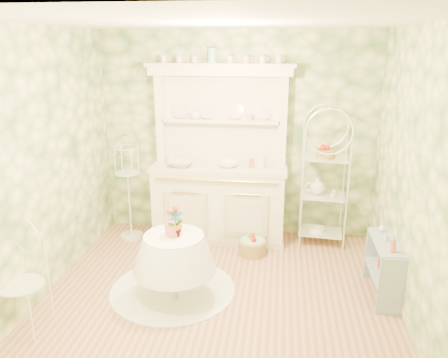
# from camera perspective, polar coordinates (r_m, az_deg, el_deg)

# --- Properties ---
(floor) EXTENTS (3.60, 3.60, 0.00)m
(floor) POSITION_cam_1_polar(r_m,az_deg,el_deg) (4.65, -0.83, -15.54)
(floor) COLOR tan
(floor) RESTS_ON ground
(ceiling) EXTENTS (3.60, 3.60, 0.00)m
(ceiling) POSITION_cam_1_polar(r_m,az_deg,el_deg) (3.91, -1.02, 19.93)
(ceiling) COLOR white
(ceiling) RESTS_ON floor
(wall_left) EXTENTS (3.60, 3.60, 0.00)m
(wall_left) POSITION_cam_1_polar(r_m,az_deg,el_deg) (4.68, -23.27, 1.39)
(wall_left) COLOR #EFEAAC
(wall_left) RESTS_ON floor
(wall_right) EXTENTS (3.60, 3.60, 0.00)m
(wall_right) POSITION_cam_1_polar(r_m,az_deg,el_deg) (4.22, 24.05, -0.34)
(wall_right) COLOR #EFEAAC
(wall_right) RESTS_ON floor
(wall_back) EXTENTS (3.60, 3.60, 0.00)m
(wall_back) POSITION_cam_1_polar(r_m,az_deg,el_deg) (5.81, 1.68, 5.65)
(wall_back) COLOR #EFEAAC
(wall_back) RESTS_ON floor
(wall_front) EXTENTS (3.60, 3.60, 0.00)m
(wall_front) POSITION_cam_1_polar(r_m,az_deg,el_deg) (2.44, -7.21, -11.43)
(wall_front) COLOR #EFEAAC
(wall_front) RESTS_ON floor
(kitchen_dresser) EXTENTS (1.87, 0.61, 2.29)m
(kitchen_dresser) POSITION_cam_1_polar(r_m,az_deg,el_deg) (5.61, -0.67, 3.09)
(kitchen_dresser) COLOR white
(kitchen_dresser) RESTS_ON floor
(bakers_rack) EXTENTS (0.63, 0.48, 1.91)m
(bakers_rack) POSITION_cam_1_polar(r_m,az_deg,el_deg) (5.67, 12.99, 0.81)
(bakers_rack) COLOR white
(bakers_rack) RESTS_ON floor
(side_shelf) EXTENTS (0.36, 0.74, 0.61)m
(side_shelf) POSITION_cam_1_polar(r_m,az_deg,el_deg) (4.86, 20.13, -10.96)
(side_shelf) COLOR #92A7BA
(side_shelf) RESTS_ON floor
(round_table) EXTENTS (0.71, 0.71, 0.64)m
(round_table) POSITION_cam_1_polar(r_m,az_deg,el_deg) (4.53, -6.42, -11.87)
(round_table) COLOR white
(round_table) RESTS_ON floor
(cafe_chair) EXTENTS (0.50, 0.50, 0.86)m
(cafe_chair) POSITION_cam_1_polar(r_m,az_deg,el_deg) (4.42, -24.97, -12.69)
(cafe_chair) COLOR white
(cafe_chair) RESTS_ON floor
(birdcage_stand) EXTENTS (0.37, 0.37, 1.40)m
(birdcage_stand) POSITION_cam_1_polar(r_m,az_deg,el_deg) (5.88, -12.36, -1.17)
(birdcage_stand) COLOR white
(birdcage_stand) RESTS_ON floor
(floor_basket) EXTENTS (0.45, 0.45, 0.22)m
(floor_basket) POSITION_cam_1_polar(r_m,az_deg,el_deg) (5.50, 3.74, -8.73)
(floor_basket) COLOR #9F8247
(floor_basket) RESTS_ON floor
(lace_rug) EXTENTS (1.49, 1.49, 0.01)m
(lace_rug) POSITION_cam_1_polar(r_m,az_deg,el_deg) (4.85, -6.69, -14.08)
(lace_rug) COLOR white
(lace_rug) RESTS_ON floor
(bowl_floral) EXTENTS (0.33, 0.33, 0.08)m
(bowl_floral) POSITION_cam_1_polar(r_m,az_deg,el_deg) (5.64, -5.65, 1.72)
(bowl_floral) COLOR white
(bowl_floral) RESTS_ON kitchen_dresser
(bowl_white) EXTENTS (0.32, 0.32, 0.08)m
(bowl_white) POSITION_cam_1_polar(r_m,az_deg,el_deg) (5.59, 0.53, 1.69)
(bowl_white) COLOR white
(bowl_white) RESTS_ON kitchen_dresser
(cup_left) EXTENTS (0.14, 0.14, 0.10)m
(cup_left) POSITION_cam_1_polar(r_m,az_deg,el_deg) (5.73, -3.79, 8.09)
(cup_left) COLOR white
(cup_left) RESTS_ON kitchen_dresser
(cup_right) EXTENTS (0.11, 0.11, 0.09)m
(cup_right) POSITION_cam_1_polar(r_m,az_deg,el_deg) (5.61, 3.36, 7.91)
(cup_right) COLOR white
(cup_right) RESTS_ON kitchen_dresser
(potted_geranium) EXTENTS (0.19, 0.16, 0.30)m
(potted_geranium) POSITION_cam_1_polar(r_m,az_deg,el_deg) (4.27, -6.36, -5.86)
(potted_geranium) COLOR #3F7238
(potted_geranium) RESTS_ON round_table
(bottle_amber) EXTENTS (0.07, 0.07, 0.15)m
(bottle_amber) POSITION_cam_1_polar(r_m,az_deg,el_deg) (4.49, 21.24, -8.10)
(bottle_amber) COLOR #C25B32
(bottle_amber) RESTS_ON side_shelf
(bottle_blue) EXTENTS (0.05, 0.05, 0.10)m
(bottle_blue) POSITION_cam_1_polar(r_m,az_deg,el_deg) (4.73, 20.52, -7.14)
(bottle_blue) COLOR #8FBBD1
(bottle_blue) RESTS_ON side_shelf
(bottle_glass) EXTENTS (0.08, 0.08, 0.09)m
(bottle_glass) POSITION_cam_1_polar(r_m,az_deg,el_deg) (4.94, 19.95, -6.10)
(bottle_glass) COLOR silver
(bottle_glass) RESTS_ON side_shelf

